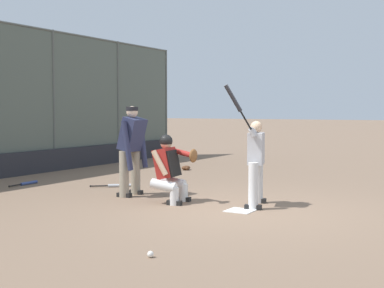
# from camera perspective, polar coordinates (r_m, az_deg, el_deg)

# --- Properties ---
(ground_plane) EXTENTS (160.00, 160.00, 0.00)m
(ground_plane) POSITION_cam_1_polar(r_m,az_deg,el_deg) (8.78, 5.18, -7.13)
(ground_plane) COLOR #7A604C
(home_plate_marker) EXTENTS (0.43, 0.43, 0.01)m
(home_plate_marker) POSITION_cam_1_polar(r_m,az_deg,el_deg) (8.78, 5.18, -7.09)
(home_plate_marker) COLOR white
(home_plate_marker) RESTS_ON ground_plane
(batter_at_plate) EXTENTS (1.07, 0.55, 2.06)m
(batter_at_plate) POSITION_cam_1_polar(r_m,az_deg,el_deg) (9.12, 6.79, -1.71)
(batter_at_plate) COLOR silver
(batter_at_plate) RESTS_ON ground_plane
(catcher_behind_plate) EXTENTS (0.67, 0.78, 1.21)m
(catcher_behind_plate) POSITION_cam_1_polar(r_m,az_deg,el_deg) (9.44, -2.34, -2.52)
(catcher_behind_plate) COLOR silver
(catcher_behind_plate) RESTS_ON ground_plane
(umpire_home) EXTENTS (0.70, 0.44, 1.71)m
(umpire_home) POSITION_cam_1_polar(r_m,az_deg,el_deg) (10.21, -6.44, -0.41)
(umpire_home) COLOR gray
(umpire_home) RESTS_ON ground_plane
(spare_bat_near_backstop) EXTENTS (0.85, 0.11, 0.07)m
(spare_bat_near_backstop) POSITION_cam_1_polar(r_m,az_deg,el_deg) (12.27, -17.20, -4.02)
(spare_bat_near_backstop) COLOR black
(spare_bat_near_backstop) RESTS_ON ground_plane
(spare_bat_by_padding) EXTENTS (0.59, 0.71, 0.07)m
(spare_bat_by_padding) POSITION_cam_1_polar(r_m,az_deg,el_deg) (11.49, -8.05, -4.41)
(spare_bat_by_padding) COLOR black
(spare_bat_by_padding) RESTS_ON ground_plane
(fielding_glove_on_dirt) EXTENTS (0.32, 0.24, 0.12)m
(fielding_glove_on_dirt) POSITION_cam_1_polar(r_m,az_deg,el_deg) (14.60, -0.64, -2.56)
(fielding_glove_on_dirt) COLOR #56331E
(fielding_glove_on_dirt) RESTS_ON ground_plane
(baseball_loose) EXTENTS (0.07, 0.07, 0.07)m
(baseball_loose) POSITION_cam_1_polar(r_m,az_deg,el_deg) (6.08, -4.45, -11.64)
(baseball_loose) COLOR white
(baseball_loose) RESTS_ON ground_plane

